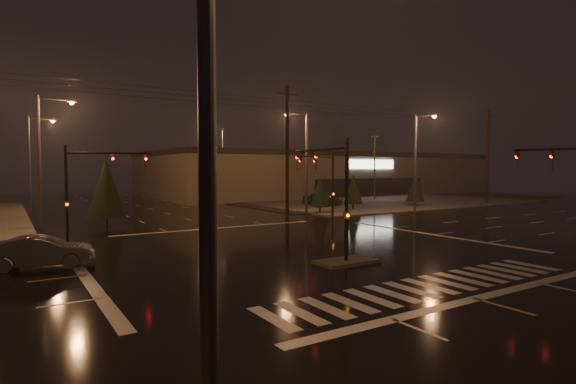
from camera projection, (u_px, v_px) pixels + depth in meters
name	position (u px, v px, depth m)	size (l,w,h in m)	color
ground	(300.00, 250.00, 24.89)	(140.00, 140.00, 0.00)	black
sidewalk_ne	(355.00, 199.00, 66.22)	(36.00, 36.00, 0.12)	#45433E
median_island	(346.00, 261.00, 21.51)	(3.00, 1.60, 0.15)	#45433E
crosswalk	(429.00, 286.00, 17.29)	(15.00, 2.60, 0.01)	beige
stop_bar_near	(475.00, 299.00, 15.61)	(16.00, 0.50, 0.01)	beige
stop_bar_far	(219.00, 228.00, 34.18)	(16.00, 0.50, 0.01)	beige
parking_lot	(390.00, 199.00, 67.20)	(50.00, 24.00, 0.08)	black
retail_building	(319.00, 172.00, 82.19)	(60.20, 28.30, 7.20)	#716650
signal_mast_median	(334.00, 184.00, 22.10)	(0.25, 4.59, 6.00)	black
signal_mast_ne	(326.00, 177.00, 38.32)	(4.84, 1.86, 6.00)	black
signal_mast_nw	(85.00, 180.00, 28.18)	(4.84, 1.86, 6.00)	black
streetlight_0	(229.00, 73.00, 5.96)	(2.77, 0.32, 10.00)	#38383A
streetlight_1	(44.00, 152.00, 33.81)	(2.77, 0.32, 10.00)	#38383A
streetlight_2	(33.00, 156.00, 47.32)	(2.77, 0.32, 10.00)	#38383A
streetlight_3	(304.00, 156.00, 44.06)	(2.77, 0.32, 10.00)	#38383A
streetlight_4	(221.00, 159.00, 60.94)	(2.77, 0.32, 10.00)	#38383A
streetlight_6	(418.00, 156.00, 45.77)	(0.32, 2.77, 10.00)	#38383A
utility_pole_1	(287.00, 151.00, 40.66)	(2.20, 0.32, 12.00)	black
utility_pole_2	(488.00, 156.00, 56.67)	(2.20, 0.32, 12.00)	black
conifer_0	(320.00, 191.00, 45.01)	(1.96, 1.96, 3.77)	black
conifer_1	(353.00, 189.00, 49.23)	(2.06, 2.06, 3.92)	black
conifer_2	(416.00, 187.00, 52.71)	(2.12, 2.12, 4.01)	black
conifer_3	(106.00, 188.00, 35.31)	(2.97, 2.97, 5.35)	black
car_parked	(323.00, 199.00, 54.36)	(1.95, 4.85, 1.65)	black
car_crossing	(42.00, 252.00, 20.49)	(1.54, 4.43, 1.46)	#54565B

